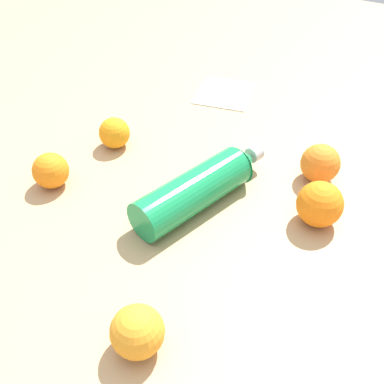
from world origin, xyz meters
name	(u,v)px	position (x,y,z in m)	size (l,w,h in m)	color
ground_plane	(223,204)	(0.00, 0.00, 0.00)	(2.40, 2.40, 0.00)	tan
water_bottle	(201,186)	(0.01, -0.04, 0.04)	(0.29, 0.15, 0.07)	#198C4C
orange_0	(51,171)	(0.11, -0.30, 0.03)	(0.07, 0.07, 0.07)	orange
orange_1	(320,204)	(-0.04, 0.16, 0.04)	(0.08, 0.08, 0.08)	orange
orange_2	(114,133)	(-0.05, -0.27, 0.03)	(0.06, 0.06, 0.06)	orange
orange_3	(137,332)	(0.31, 0.03, 0.04)	(0.07, 0.07, 0.07)	orange
orange_4	(320,163)	(-0.15, 0.13, 0.04)	(0.07, 0.07, 0.07)	orange
folded_napkin	(225,93)	(-0.36, -0.17, 0.00)	(0.14, 0.13, 0.01)	white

